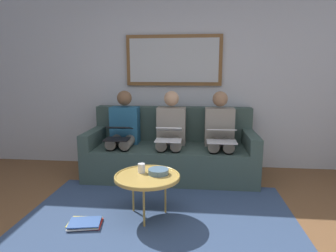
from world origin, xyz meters
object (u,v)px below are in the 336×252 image
object	(u,v)px
couch	(171,152)
person_middle	(171,132)
person_left	(220,133)
framed_mirror	(174,60)
coffee_table	(147,177)
cup	(142,168)
laptop_black	(118,133)
laptop_white	(169,134)
magazine_stack	(85,223)
laptop_silver	(221,135)
bowl	(158,172)
person_right	(123,131)

from	to	relation	value
couch	person_middle	size ratio (longest dim) A/B	1.93
person_left	framed_mirror	bearing A→B (deg)	-35.53
coffee_table	cup	bearing A→B (deg)	-49.88
framed_mirror	laptop_black	bearing A→B (deg)	47.43
person_left	laptop_white	bearing A→B (deg)	20.30
couch	laptop_black	distance (m)	0.78
cup	person_middle	size ratio (longest dim) A/B	0.08
couch	magazine_stack	size ratio (longest dim) A/B	6.81
laptop_white	laptop_black	xyz separation A→B (m)	(0.64, 0.00, 0.00)
coffee_table	laptop_silver	world-z (taller)	laptop_silver
coffee_table	person_middle	distance (m)	1.17
couch	coffee_table	bearing A→B (deg)	84.60
coffee_table	person_middle	world-z (taller)	person_middle
couch	person_left	distance (m)	0.71
person_middle	magazine_stack	size ratio (longest dim) A/B	3.53
framed_mirror	laptop_black	world-z (taller)	framed_mirror
cup	laptop_black	distance (m)	0.96
laptop_silver	person_middle	world-z (taller)	person_middle
person_left	person_middle	world-z (taller)	same
bowl	magazine_stack	distance (m)	0.82
framed_mirror	laptop_white	distance (m)	1.15
person_left	laptop_black	xyz separation A→B (m)	(1.28, 0.24, 0.02)
person_middle	laptop_black	size ratio (longest dim) A/B	3.10
laptop_white	laptop_black	distance (m)	0.64
bowl	framed_mirror	bearing A→B (deg)	-90.58
laptop_white	person_right	size ratio (longest dim) A/B	0.32
coffee_table	laptop_black	size ratio (longest dim) A/B	1.70
coffee_table	laptop_white	size ratio (longest dim) A/B	1.71
laptop_silver	laptop_white	xyz separation A→B (m)	(0.64, -0.01, -0.00)
person_left	person_right	size ratio (longest dim) A/B	1.00
laptop_silver	person_right	xyz separation A→B (m)	(1.28, -0.24, -0.02)
couch	cup	bearing A→B (deg)	80.71
magazine_stack	framed_mirror	bearing A→B (deg)	-109.68
couch	bowl	distance (m)	1.17
laptop_white	magazine_stack	xyz separation A→B (m)	(0.66, 1.14, -0.60)
cup	person_middle	xyz separation A→B (m)	(-0.19, -1.07, 0.15)
framed_mirror	cup	distance (m)	1.88
bowl	magazine_stack	world-z (taller)	bowl
coffee_table	cup	world-z (taller)	cup
laptop_black	laptop_silver	bearing A→B (deg)	179.84
laptop_silver	magazine_stack	bearing A→B (deg)	41.20
couch	bowl	size ratio (longest dim) A/B	11.19
bowl	person_right	bearing A→B (deg)	-60.22
bowl	couch	bearing A→B (deg)	-90.78
bowl	person_middle	world-z (taller)	person_middle
laptop_silver	laptop_black	world-z (taller)	laptop_black
coffee_table	magazine_stack	xyz separation A→B (m)	(0.54, 0.23, -0.38)
framed_mirror	person_left	size ratio (longest dim) A/B	1.19
laptop_white	laptop_black	size ratio (longest dim) A/B	0.99
couch	person_right	size ratio (longest dim) A/B	1.93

